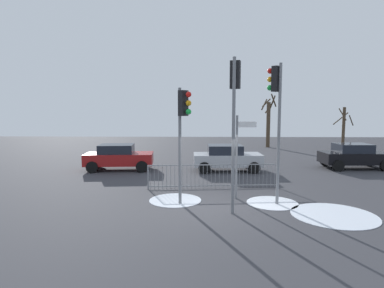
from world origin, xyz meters
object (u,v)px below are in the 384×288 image
at_px(car_black_trailing, 354,156).
at_px(bare_tree_left, 268,121).
at_px(car_silver_mid, 227,157).
at_px(bare_tree_centre, 344,127).
at_px(traffic_light_rear_left, 235,101).
at_px(direction_sign_post, 238,152).
at_px(car_red_near, 119,157).
at_px(traffic_light_mid_left, 183,120).
at_px(traffic_light_foreground_right, 276,102).

relative_size(car_black_trailing, bare_tree_left, 0.79).
relative_size(car_silver_mid, bare_tree_centre, 1.05).
xyz_separation_m(traffic_light_rear_left, car_black_trailing, (7.89, 8.38, -2.98)).
bearing_deg(direction_sign_post, car_silver_mid, 87.55).
relative_size(traffic_light_rear_left, bare_tree_centre, 1.40).
height_order(car_red_near, bare_tree_centre, bare_tree_centre).
height_order(traffic_light_rear_left, traffic_light_mid_left, traffic_light_rear_left).
relative_size(traffic_light_foreground_right, bare_tree_centre, 1.39).
height_order(traffic_light_rear_left, car_silver_mid, traffic_light_rear_left).
distance_m(traffic_light_rear_left, car_black_trailing, 11.89).
distance_m(direction_sign_post, bare_tree_centre, 19.70).
height_order(traffic_light_foreground_right, bare_tree_centre, traffic_light_foreground_right).
relative_size(traffic_light_rear_left, car_silver_mid, 1.33).
distance_m(direction_sign_post, car_silver_mid, 5.85).
relative_size(traffic_light_mid_left, direction_sign_post, 1.31).
xyz_separation_m(car_black_trailing, bare_tree_centre, (3.51, 9.65, 1.18)).
distance_m(car_silver_mid, bare_tree_left, 12.83).
xyz_separation_m(traffic_light_foreground_right, traffic_light_mid_left, (-3.34, -0.24, -0.61)).
bearing_deg(car_silver_mid, bare_tree_centre, 41.37).
xyz_separation_m(traffic_light_mid_left, car_silver_mid, (2.12, 6.64, -2.34)).
relative_size(car_silver_mid, bare_tree_left, 0.80).
height_order(traffic_light_foreground_right, car_silver_mid, traffic_light_foreground_right).
relative_size(traffic_light_rear_left, traffic_light_mid_left, 1.21).
distance_m(traffic_light_mid_left, car_black_trailing, 12.45).
relative_size(traffic_light_mid_left, car_black_trailing, 1.10).
xyz_separation_m(car_silver_mid, car_black_trailing, (7.52, 0.89, 0.00)).
xyz_separation_m(traffic_light_foreground_right, car_red_near, (-7.41, 6.52, -2.95)).
distance_m(car_red_near, bare_tree_left, 16.08).
height_order(car_silver_mid, car_black_trailing, same).
height_order(traffic_light_foreground_right, bare_tree_left, traffic_light_foreground_right).
bearing_deg(car_red_near, traffic_light_foreground_right, -46.48).
distance_m(car_red_near, car_black_trailing, 13.72).
bearing_deg(traffic_light_mid_left, car_silver_mid, -159.11).
bearing_deg(car_red_near, car_black_trailing, -1.92).
distance_m(car_red_near, bare_tree_centre, 20.15).
height_order(car_black_trailing, bare_tree_centre, bare_tree_centre).
bearing_deg(direction_sign_post, car_black_trailing, 39.26).
distance_m(direction_sign_post, bare_tree_left, 18.22).
xyz_separation_m(traffic_light_mid_left, bare_tree_centre, (13.14, 17.18, -1.16)).
distance_m(car_silver_mid, bare_tree_centre, 15.30).
relative_size(traffic_light_foreground_right, car_red_near, 1.29).
distance_m(traffic_light_foreground_right, direction_sign_post, 2.38).
relative_size(traffic_light_foreground_right, bare_tree_left, 1.05).
relative_size(traffic_light_rear_left, direction_sign_post, 1.58).
height_order(traffic_light_rear_left, traffic_light_foreground_right, traffic_light_rear_left).
distance_m(traffic_light_foreground_right, bare_tree_left, 18.60).
height_order(direction_sign_post, car_black_trailing, direction_sign_post).
bearing_deg(bare_tree_centre, car_black_trailing, -109.98).
bearing_deg(bare_tree_centre, bare_tree_left, 168.49).
bearing_deg(bare_tree_left, traffic_light_mid_left, -110.37).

